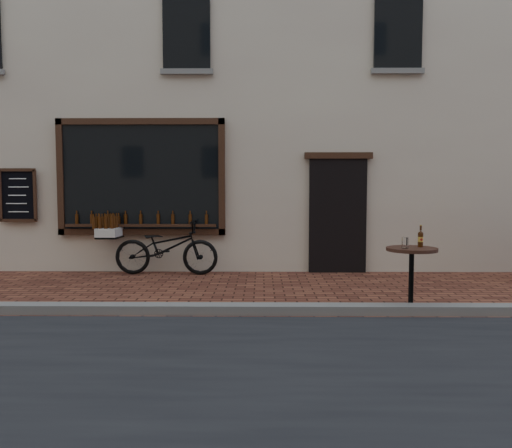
{
  "coord_description": "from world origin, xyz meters",
  "views": [
    {
      "loc": [
        0.43,
        -6.19,
        1.62
      ],
      "look_at": [
        0.34,
        1.2,
        1.1
      ],
      "focal_mm": 35.0,
      "sensor_mm": 36.0,
      "label": 1
    }
  ],
  "objects": [
    {
      "name": "ground",
      "position": [
        0.0,
        0.0,
        0.0
      ],
      "size": [
        90.0,
        90.0,
        0.0
      ],
      "primitive_type": "plane",
      "color": "#4F2419",
      "rests_on": "ground"
    },
    {
      "name": "kerb",
      "position": [
        0.0,
        0.2,
        0.06
      ],
      "size": [
        90.0,
        0.25,
        0.12
      ],
      "primitive_type": "cube",
      "color": "slate",
      "rests_on": "ground"
    },
    {
      "name": "shop_building",
      "position": [
        0.0,
        6.5,
        5.0
      ],
      "size": [
        28.0,
        6.2,
        10.0
      ],
      "color": "beige",
      "rests_on": "ground"
    },
    {
      "name": "cargo_bicycle",
      "position": [
        -1.42,
        3.18,
        0.53
      ],
      "size": [
        2.34,
        0.74,
        1.1
      ],
      "rotation": [
        0.0,
        0.0,
        1.54
      ],
      "color": "black",
      "rests_on": "ground"
    },
    {
      "name": "bistro_table",
      "position": [
        2.41,
        0.35,
        0.61
      ],
      "size": [
        0.66,
        0.66,
        1.14
      ],
      "color": "black",
      "rests_on": "ground"
    }
  ]
}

